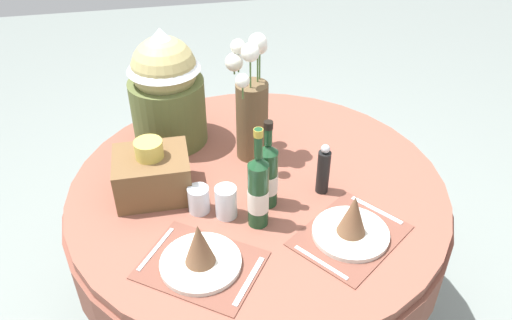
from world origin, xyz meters
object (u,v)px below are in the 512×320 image
at_px(tumbler_mid, 226,202).
at_px(pepper_mill, 323,170).
at_px(flower_vase, 251,106).
at_px(gift_tub_back_left, 166,84).
at_px(wine_bottle_left, 258,191).
at_px(woven_basket_side_left, 152,173).
at_px(dining_table, 258,214).
at_px(wine_bottle_centre, 268,174).
at_px(place_setting_right, 352,225).
at_px(tumbler_near_left, 199,199).
at_px(place_setting_left, 200,254).

height_order(tumbler_mid, pepper_mill, pepper_mill).
distance_m(flower_vase, gift_tub_back_left, 0.33).
xyz_separation_m(wine_bottle_left, pepper_mill, (0.25, 0.12, -0.04)).
distance_m(flower_vase, pepper_mill, 0.35).
xyz_separation_m(wine_bottle_left, woven_basket_side_left, (-0.32, 0.22, -0.05)).
distance_m(dining_table, wine_bottle_left, 0.34).
bearing_deg(woven_basket_side_left, wine_bottle_centre, -19.29).
bearing_deg(gift_tub_back_left, flower_vase, -28.85).
relative_size(wine_bottle_centre, woven_basket_side_left, 1.29).
bearing_deg(place_setting_right, pepper_mill, 95.66).
bearing_deg(woven_basket_side_left, tumbler_near_left, -40.69).
bearing_deg(woven_basket_side_left, wine_bottle_left, -34.29).
bearing_deg(pepper_mill, flower_vase, 126.62).
bearing_deg(dining_table, wine_bottle_centre, -84.29).
bearing_deg(gift_tub_back_left, tumbler_mid, -73.19).
height_order(place_setting_right, wine_bottle_centre, wine_bottle_centre).
bearing_deg(flower_vase, tumbler_near_left, -128.75).
xyz_separation_m(wine_bottle_left, wine_bottle_centre, (0.05, 0.09, -0.01)).
bearing_deg(flower_vase, place_setting_right, -66.07).
height_order(place_setting_left, tumbler_near_left, place_setting_left).
height_order(wine_bottle_left, tumbler_near_left, wine_bottle_left).
xyz_separation_m(wine_bottle_left, tumbler_mid, (-0.09, 0.06, -0.08)).
relative_size(wine_bottle_left, wine_bottle_centre, 1.11).
bearing_deg(pepper_mill, wine_bottle_left, -155.07).
height_order(dining_table, wine_bottle_left, wine_bottle_left).
bearing_deg(gift_tub_back_left, woven_basket_side_left, -103.71).
bearing_deg(place_setting_right, flower_vase, 113.93).
distance_m(flower_vase, tumbler_mid, 0.39).
xyz_separation_m(dining_table, pepper_mill, (0.21, -0.08, 0.23)).
bearing_deg(wine_bottle_left, tumbler_near_left, 151.58).
bearing_deg(flower_vase, woven_basket_side_left, -156.18).
height_order(place_setting_left, wine_bottle_centre, wine_bottle_centre).
distance_m(place_setting_left, place_setting_right, 0.47).
relative_size(place_setting_left, flower_vase, 0.89).
height_order(place_setting_left, pepper_mill, pepper_mill).
bearing_deg(pepper_mill, place_setting_left, -149.63).
distance_m(tumbler_near_left, pepper_mill, 0.43).
distance_m(place_setting_right, tumbler_near_left, 0.50).
bearing_deg(wine_bottle_centre, tumbler_near_left, 178.09).
distance_m(wine_bottle_left, tumbler_near_left, 0.22).
height_order(pepper_mill, woven_basket_side_left, woven_basket_side_left).
distance_m(pepper_mill, gift_tub_back_left, 0.67).
bearing_deg(flower_vase, pepper_mill, -53.38).
distance_m(wine_bottle_centre, pepper_mill, 0.20).
bearing_deg(place_setting_right, tumbler_mid, 154.76).
bearing_deg(woven_basket_side_left, place_setting_left, -72.01).
xyz_separation_m(flower_vase, woven_basket_side_left, (-0.37, -0.16, -0.13)).
height_order(place_setting_right, tumbler_near_left, place_setting_right).
relative_size(dining_table, wine_bottle_left, 3.78).
height_order(wine_bottle_left, tumbler_mid, wine_bottle_left).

